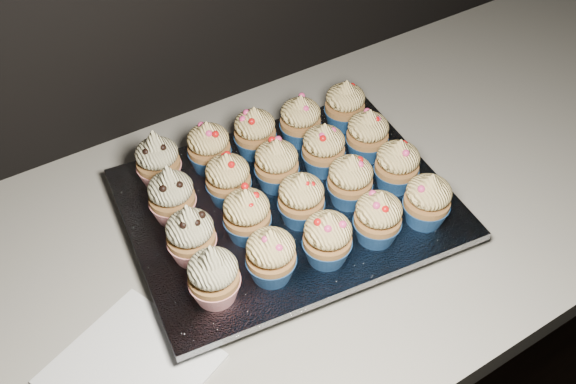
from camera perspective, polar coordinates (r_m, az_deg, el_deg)
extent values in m
cube|color=beige|center=(0.88, -11.95, -8.70)|extent=(2.44, 0.64, 0.04)
cube|color=white|center=(0.80, -13.80, -15.00)|extent=(0.21, 0.21, 0.00)
cube|color=black|center=(0.91, 0.00, -1.73)|extent=(0.44, 0.36, 0.02)
cube|color=silver|center=(0.90, 0.00, -0.99)|extent=(0.48, 0.39, 0.01)
cone|color=red|center=(0.78, -6.48, -8.48)|extent=(0.06, 0.06, 0.03)
ellipsoid|color=beige|center=(0.75, -6.72, -6.76)|extent=(0.06, 0.06, 0.04)
cone|color=beige|center=(0.73, -6.90, -5.41)|extent=(0.03, 0.03, 0.03)
cone|color=navy|center=(0.80, -1.50, -6.69)|extent=(0.06, 0.06, 0.03)
ellipsoid|color=#FFD880|center=(0.77, -1.55, -4.94)|extent=(0.06, 0.06, 0.04)
cone|color=#FFD880|center=(0.75, -1.58, -3.81)|extent=(0.03, 0.03, 0.02)
cone|color=navy|center=(0.82, 3.45, -5.16)|extent=(0.06, 0.06, 0.03)
ellipsoid|color=#FFD880|center=(0.79, 3.57, -3.39)|extent=(0.06, 0.06, 0.04)
cone|color=#FFD880|center=(0.77, 3.65, -2.26)|extent=(0.03, 0.03, 0.02)
cone|color=navy|center=(0.85, 7.84, -3.31)|extent=(0.06, 0.06, 0.03)
ellipsoid|color=#FFD880|center=(0.82, 8.10, -1.54)|extent=(0.06, 0.06, 0.04)
cone|color=#FFD880|center=(0.80, 8.26, -0.41)|extent=(0.03, 0.03, 0.02)
cone|color=navy|center=(0.88, 12.06, -1.75)|extent=(0.06, 0.06, 0.03)
ellipsoid|color=#FFD880|center=(0.85, 12.43, 0.01)|extent=(0.06, 0.06, 0.04)
cone|color=#FFD880|center=(0.84, 12.67, 1.12)|extent=(0.03, 0.03, 0.02)
cone|color=red|center=(0.83, -8.46, -4.92)|extent=(0.06, 0.06, 0.03)
ellipsoid|color=beige|center=(0.80, -8.74, -3.16)|extent=(0.06, 0.06, 0.04)
cone|color=beige|center=(0.78, -8.96, -1.79)|extent=(0.03, 0.03, 0.03)
cone|color=navy|center=(0.84, -3.61, -3.09)|extent=(0.06, 0.06, 0.03)
ellipsoid|color=#FFD880|center=(0.82, -3.72, -1.31)|extent=(0.06, 0.06, 0.04)
cone|color=#FFD880|center=(0.80, -3.80, -0.17)|extent=(0.03, 0.03, 0.02)
cone|color=navy|center=(0.86, 1.16, -1.69)|extent=(0.06, 0.06, 0.03)
ellipsoid|color=#FFD880|center=(0.83, 1.20, 0.10)|extent=(0.06, 0.06, 0.04)
cone|color=#FFD880|center=(0.82, 1.22, 1.24)|extent=(0.03, 0.03, 0.02)
cone|color=navy|center=(0.89, 5.44, -0.02)|extent=(0.06, 0.06, 0.03)
ellipsoid|color=#FFD880|center=(0.86, 5.61, 1.76)|extent=(0.06, 0.06, 0.04)
cone|color=#FFD880|center=(0.85, 5.72, 2.89)|extent=(0.03, 0.03, 0.02)
cone|color=navy|center=(0.92, 9.49, 1.32)|extent=(0.06, 0.06, 0.03)
ellipsoid|color=#FFD880|center=(0.89, 9.78, 3.08)|extent=(0.06, 0.06, 0.04)
cone|color=#FFD880|center=(0.88, 9.96, 4.20)|extent=(0.03, 0.03, 0.02)
cone|color=red|center=(0.88, -10.10, -1.44)|extent=(0.06, 0.06, 0.03)
ellipsoid|color=beige|center=(0.85, -10.41, 0.33)|extent=(0.06, 0.06, 0.04)
cone|color=beige|center=(0.83, -10.66, 1.70)|extent=(0.03, 0.03, 0.03)
cone|color=navy|center=(0.89, -5.25, 0.11)|extent=(0.06, 0.06, 0.03)
ellipsoid|color=#FFD880|center=(0.87, -5.41, 1.89)|extent=(0.06, 0.06, 0.04)
cone|color=#FFD880|center=(0.85, -5.51, 3.02)|extent=(0.03, 0.03, 0.02)
cone|color=navy|center=(0.91, -1.00, 1.40)|extent=(0.06, 0.06, 0.03)
ellipsoid|color=#FFD880|center=(0.88, -1.03, 3.18)|extent=(0.06, 0.06, 0.04)
cone|color=#FFD880|center=(0.87, -1.05, 4.32)|extent=(0.03, 0.03, 0.02)
cone|color=navy|center=(0.93, 3.12, 2.79)|extent=(0.06, 0.06, 0.03)
ellipsoid|color=#FFD880|center=(0.91, 3.21, 4.56)|extent=(0.06, 0.06, 0.04)
cone|color=#FFD880|center=(0.89, 3.27, 5.68)|extent=(0.03, 0.03, 0.02)
cone|color=navy|center=(0.96, 6.96, 4.03)|extent=(0.06, 0.06, 0.03)
ellipsoid|color=#FFD880|center=(0.94, 7.16, 5.78)|extent=(0.06, 0.06, 0.04)
cone|color=#FFD880|center=(0.92, 7.28, 6.88)|extent=(0.03, 0.03, 0.02)
cone|color=red|center=(0.93, -11.27, 1.65)|extent=(0.06, 0.06, 0.03)
ellipsoid|color=beige|center=(0.91, -11.61, 3.39)|extent=(0.06, 0.06, 0.04)
cone|color=beige|center=(0.89, -11.86, 4.74)|extent=(0.03, 0.03, 0.03)
cone|color=navy|center=(0.94, -6.92, 2.94)|extent=(0.06, 0.06, 0.03)
ellipsoid|color=#FFD880|center=(0.92, -7.13, 4.70)|extent=(0.06, 0.06, 0.04)
cone|color=#FFD880|center=(0.90, -7.25, 5.81)|extent=(0.03, 0.03, 0.02)
cone|color=navy|center=(0.96, -2.90, 4.27)|extent=(0.06, 0.06, 0.03)
ellipsoid|color=#FFD880|center=(0.94, -2.99, 6.03)|extent=(0.06, 0.06, 0.04)
cone|color=#FFD880|center=(0.92, -3.04, 7.14)|extent=(0.03, 0.03, 0.02)
cone|color=navy|center=(0.98, 1.09, 5.34)|extent=(0.06, 0.06, 0.03)
ellipsoid|color=#FFD880|center=(0.96, 1.12, 7.09)|extent=(0.06, 0.06, 0.04)
cone|color=#FFD880|center=(0.94, 1.14, 8.19)|extent=(0.03, 0.03, 0.02)
cone|color=navy|center=(1.01, 5.00, 6.65)|extent=(0.06, 0.06, 0.03)
ellipsoid|color=#FFD880|center=(0.99, 5.14, 8.37)|extent=(0.06, 0.06, 0.04)
cone|color=#FFD880|center=(0.98, 5.22, 9.45)|extent=(0.03, 0.03, 0.02)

